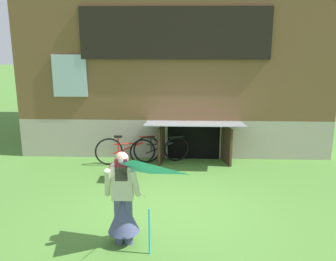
% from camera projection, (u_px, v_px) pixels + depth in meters
% --- Properties ---
extents(ground_plane, '(60.00, 60.00, 0.00)m').
position_uv_depth(ground_plane, '(171.00, 207.00, 7.79)').
color(ground_plane, '#4C7F33').
extents(log_house, '(8.47, 6.44, 5.01)m').
position_uv_depth(log_house, '(177.00, 58.00, 12.61)').
color(log_house, '#ADA393').
rests_on(log_house, ground_plane).
extents(person, '(0.61, 0.52, 1.59)m').
position_uv_depth(person, '(123.00, 206.00, 6.30)').
color(person, '#474C75').
rests_on(person, ground_plane).
extents(kite, '(1.10, 1.19, 1.50)m').
position_uv_depth(kite, '(134.00, 188.00, 5.57)').
color(kite, '#2DB2CC').
rests_on(kite, ground_plane).
extents(bicycle_black, '(1.55, 0.50, 0.73)m').
position_uv_depth(bicycle_black, '(160.00, 150.00, 10.25)').
color(bicycle_black, black).
rests_on(bicycle_black, ground_plane).
extents(bicycle_red, '(1.69, 0.40, 0.78)m').
position_uv_depth(bicycle_red, '(128.00, 150.00, 10.14)').
color(bicycle_red, black).
rests_on(bicycle_red, ground_plane).
extents(wooden_crate, '(0.55, 0.46, 0.36)m').
position_uv_depth(wooden_crate, '(121.00, 173.00, 9.10)').
color(wooden_crate, '#4C331E').
rests_on(wooden_crate, ground_plane).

